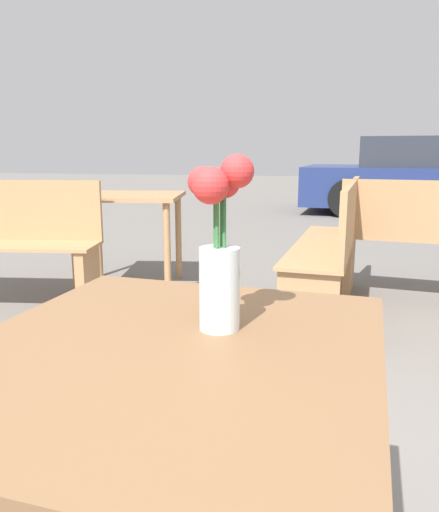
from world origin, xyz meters
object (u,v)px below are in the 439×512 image
(table_front, at_px, (170,409))
(flower_vase, at_px, (220,250))
(bench_middle, at_px, (335,243))
(parked_car, at_px, (430,178))
(table_back, at_px, (129,210))

(table_front, bearing_deg, flower_vase, 55.37)
(table_front, distance_m, flower_vase, 0.30)
(table_front, xyz_separation_m, bench_middle, (0.33, 2.49, -0.14))
(flower_vase, xyz_separation_m, parked_car, (1.87, 7.99, -0.27))
(table_front, height_order, bench_middle, bench_middle)
(table_front, height_order, flower_vase, flower_vase)
(bench_middle, height_order, table_back, bench_middle)
(flower_vase, distance_m, parked_car, 8.21)
(table_front, bearing_deg, parked_car, 76.53)
(table_front, height_order, parked_car, parked_car)
(table_back, xyz_separation_m, parked_car, (3.14, 5.30, 0.00))
(bench_middle, bearing_deg, flower_vase, -96.17)
(table_front, relative_size, table_back, 0.97)
(parked_car, bearing_deg, bench_middle, -106.04)
(flower_vase, bearing_deg, parked_car, 76.84)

